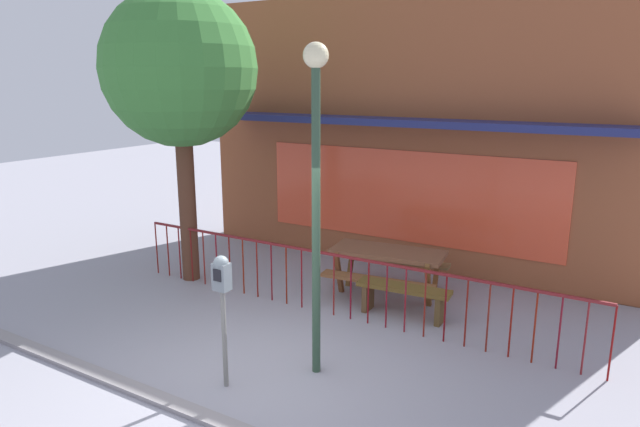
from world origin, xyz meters
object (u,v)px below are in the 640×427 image
at_px(patio_bench, 403,294).
at_px(street_lamp, 316,166).
at_px(picnic_table_left, 388,260).
at_px(street_tree, 180,70).
at_px(parking_meter_near, 222,287).

distance_m(patio_bench, street_lamp, 2.98).
bearing_deg(picnic_table_left, street_tree, -162.66).
relative_size(parking_meter_near, street_lamp, 0.41).
bearing_deg(street_tree, parking_meter_near, -40.71).
bearing_deg(parking_meter_near, street_lamp, 48.63).
bearing_deg(picnic_table_left, parking_meter_near, -97.43).
relative_size(picnic_table_left, street_lamp, 0.51).
height_order(picnic_table_left, street_tree, street_tree).
bearing_deg(picnic_table_left, street_lamp, -84.36).
distance_m(patio_bench, street_tree, 5.07).
bearing_deg(picnic_table_left, patio_bench, -49.88).
bearing_deg(street_lamp, parking_meter_near, -131.37).
relative_size(picnic_table_left, parking_meter_near, 1.24).
distance_m(parking_meter_near, street_tree, 4.47).
bearing_deg(street_lamp, street_tree, 155.35).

